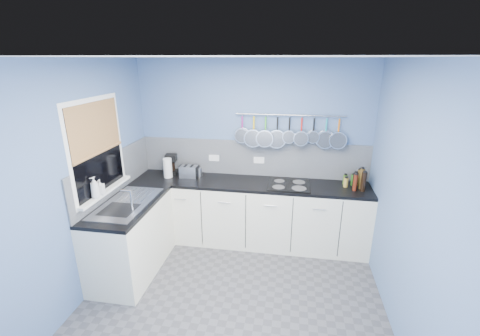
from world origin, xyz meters
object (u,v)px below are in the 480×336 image
(soap_bottle_a, at_px, (95,187))
(hob, at_px, (289,185))
(coffee_maker, at_px, (171,165))
(soap_bottle_b, at_px, (100,187))
(paper_towel, at_px, (168,168))
(toaster, at_px, (189,171))
(canister, at_px, (199,172))

(soap_bottle_a, relative_size, hob, 0.44)
(coffee_maker, bearing_deg, soap_bottle_a, -115.85)
(soap_bottle_b, height_order, coffee_maker, soap_bottle_b)
(paper_towel, distance_m, coffee_maker, 0.13)
(soap_bottle_a, height_order, toaster, soap_bottle_a)
(soap_bottle_a, bearing_deg, canister, 57.18)
(canister, bearing_deg, coffee_maker, 178.70)
(canister, bearing_deg, paper_towel, -164.48)
(canister, bearing_deg, toaster, -154.62)
(soap_bottle_a, bearing_deg, paper_towel, 71.27)
(toaster, bearing_deg, canister, 20.87)
(soap_bottle_b, relative_size, toaster, 0.68)
(paper_towel, distance_m, hob, 1.69)
(canister, bearing_deg, soap_bottle_b, -124.88)
(soap_bottle_b, relative_size, hob, 0.32)
(soap_bottle_b, height_order, canister, soap_bottle_b)
(soap_bottle_b, bearing_deg, soap_bottle_a, -90.00)
(soap_bottle_b, distance_m, canister, 1.40)
(toaster, distance_m, canister, 0.14)
(soap_bottle_a, distance_m, canister, 1.48)
(soap_bottle_a, height_order, canister, soap_bottle_a)
(coffee_maker, bearing_deg, paper_towel, -99.33)
(toaster, bearing_deg, coffee_maker, 161.81)
(soap_bottle_a, distance_m, toaster, 1.36)
(soap_bottle_b, height_order, toaster, soap_bottle_b)
(paper_towel, bearing_deg, coffee_maker, 89.52)
(paper_towel, height_order, coffee_maker, coffee_maker)
(paper_towel, relative_size, coffee_maker, 0.94)
(toaster, bearing_deg, hob, -8.31)
(hob, bearing_deg, toaster, 176.20)
(toaster, bearing_deg, soap_bottle_b, -126.22)
(coffee_maker, bearing_deg, hob, -14.38)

